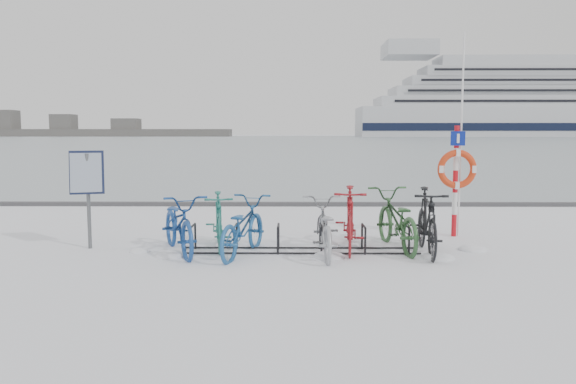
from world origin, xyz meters
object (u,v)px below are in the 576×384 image
bike_rack (300,241)px  info_board (87,178)px  lifebuoy_station (457,169)px  cruise_ferry (528,106)px

bike_rack → info_board: 3.79m
bike_rack → info_board: size_ratio=2.36×
lifebuoy_station → cruise_ferry: 249.88m
bike_rack → cruise_ferry: size_ratio=0.03×
cruise_ferry → lifebuoy_station: bearing=-112.7°
bike_rack → cruise_ferry: bearing=66.8°
lifebuoy_station → cruise_ferry: cruise_ferry is taller
info_board → cruise_ferry: bearing=49.1°
info_board → lifebuoy_station: (6.65, 1.16, 0.08)m
bike_rack → lifebuoy_station: size_ratio=1.03×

